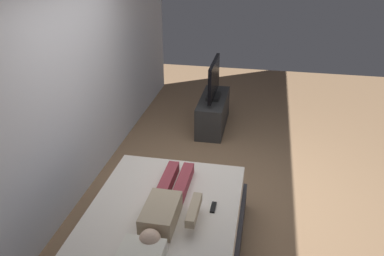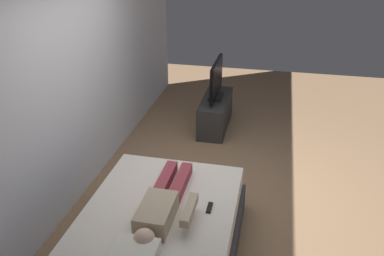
% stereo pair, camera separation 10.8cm
% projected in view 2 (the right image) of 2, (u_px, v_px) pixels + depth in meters
% --- Properties ---
extents(ground_plane, '(10.00, 10.00, 0.00)m').
position_uv_depth(ground_plane, '(214.00, 200.00, 4.62)').
color(ground_plane, '#8C6B4C').
extents(back_wall, '(6.40, 0.10, 2.80)m').
position_uv_depth(back_wall, '(89.00, 65.00, 4.66)').
color(back_wall, silver).
rests_on(back_wall, ground).
extents(bed, '(1.96, 1.45, 0.54)m').
position_uv_depth(bed, '(158.00, 237.00, 3.67)').
color(bed, '#333338').
rests_on(bed, ground).
extents(person, '(1.26, 0.46, 0.18)m').
position_uv_depth(person, '(162.00, 205.00, 3.53)').
color(person, tan).
rests_on(person, bed).
extents(remote, '(0.15, 0.04, 0.02)m').
position_uv_depth(remote, '(210.00, 208.00, 3.61)').
color(remote, black).
rests_on(remote, bed).
extents(tv_stand, '(1.10, 0.40, 0.50)m').
position_uv_depth(tv_stand, '(215.00, 113.00, 6.23)').
color(tv_stand, '#2D2D2D').
rests_on(tv_stand, ground).
extents(tv, '(0.88, 0.20, 0.59)m').
position_uv_depth(tv, '(216.00, 81.00, 5.99)').
color(tv, black).
rests_on(tv, tv_stand).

